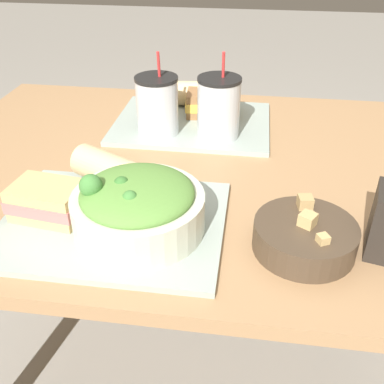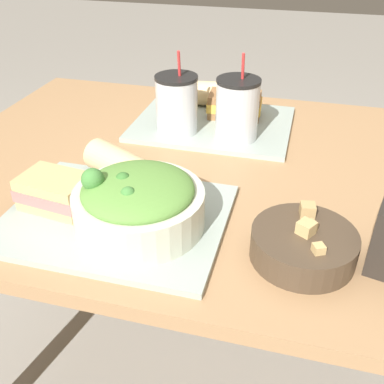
{
  "view_description": "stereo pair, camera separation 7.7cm",
  "coord_description": "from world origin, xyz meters",
  "px_view_note": "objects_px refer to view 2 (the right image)",
  "views": [
    {
      "loc": [
        0.11,
        -0.9,
        1.27
      ],
      "look_at": [
        0.02,
        -0.26,
        0.86
      ],
      "focal_mm": 42.0,
      "sensor_mm": 36.0,
      "label": 1
    },
    {
      "loc": [
        0.18,
        -0.88,
        1.27
      ],
      "look_at": [
        0.02,
        -0.26,
        0.86
      ],
      "focal_mm": 42.0,
      "sensor_mm": 36.0,
      "label": 2
    }
  ],
  "objects_px": {
    "soup_bowl": "(303,244)",
    "drink_cup_red": "(237,111)",
    "salad_bowl": "(138,202)",
    "baguette_near": "(122,166)",
    "sandwich_far": "(234,105)",
    "baguette_far": "(223,94)",
    "sandwich_near": "(56,192)",
    "drink_cup_dark": "(177,106)"
  },
  "relations": [
    {
      "from": "soup_bowl",
      "to": "drink_cup_red",
      "type": "xyz_separation_m",
      "value": [
        -0.19,
        0.4,
        0.05
      ]
    },
    {
      "from": "soup_bowl",
      "to": "salad_bowl",
      "type": "bearing_deg",
      "value": 179.76
    },
    {
      "from": "baguette_near",
      "to": "sandwich_far",
      "type": "relative_size",
      "value": 1.22
    },
    {
      "from": "soup_bowl",
      "to": "baguette_far",
      "type": "height_order",
      "value": "baguette_far"
    },
    {
      "from": "soup_bowl",
      "to": "sandwich_near",
      "type": "distance_m",
      "value": 0.46
    },
    {
      "from": "baguette_near",
      "to": "drink_cup_dark",
      "type": "distance_m",
      "value": 0.27
    },
    {
      "from": "soup_bowl",
      "to": "drink_cup_dark",
      "type": "height_order",
      "value": "drink_cup_dark"
    },
    {
      "from": "sandwich_near",
      "to": "baguette_far",
      "type": "relative_size",
      "value": 0.86
    },
    {
      "from": "soup_bowl",
      "to": "drink_cup_dark",
      "type": "bearing_deg",
      "value": 129.98
    },
    {
      "from": "baguette_far",
      "to": "drink_cup_red",
      "type": "xyz_separation_m",
      "value": [
        0.07,
        -0.2,
        0.04
      ]
    },
    {
      "from": "sandwich_far",
      "to": "baguette_far",
      "type": "distance_m",
      "value": 0.08
    },
    {
      "from": "salad_bowl",
      "to": "sandwich_near",
      "type": "height_order",
      "value": "salad_bowl"
    },
    {
      "from": "sandwich_far",
      "to": "soup_bowl",
      "type": "bearing_deg",
      "value": -72.39
    },
    {
      "from": "sandwich_far",
      "to": "drink_cup_red",
      "type": "height_order",
      "value": "drink_cup_red"
    },
    {
      "from": "salad_bowl",
      "to": "soup_bowl",
      "type": "bearing_deg",
      "value": -0.24
    },
    {
      "from": "sandwich_far",
      "to": "drink_cup_red",
      "type": "bearing_deg",
      "value": -81.3
    },
    {
      "from": "salad_bowl",
      "to": "drink_cup_dark",
      "type": "bearing_deg",
      "value": 96.88
    },
    {
      "from": "drink_cup_dark",
      "to": "soup_bowl",
      "type": "bearing_deg",
      "value": -50.02
    },
    {
      "from": "soup_bowl",
      "to": "baguette_near",
      "type": "xyz_separation_m",
      "value": [
        -0.38,
        0.14,
        0.02
      ]
    },
    {
      "from": "sandwich_near",
      "to": "baguette_far",
      "type": "distance_m",
      "value": 0.62
    },
    {
      "from": "drink_cup_dark",
      "to": "drink_cup_red",
      "type": "relative_size",
      "value": 0.97
    },
    {
      "from": "salad_bowl",
      "to": "baguette_far",
      "type": "xyz_separation_m",
      "value": [
        0.03,
        0.6,
        -0.02
      ]
    },
    {
      "from": "sandwich_near",
      "to": "sandwich_far",
      "type": "xyz_separation_m",
      "value": [
        0.25,
        0.52,
        0.0
      ]
    },
    {
      "from": "salad_bowl",
      "to": "baguette_near",
      "type": "bearing_deg",
      "value": 122.9
    },
    {
      "from": "salad_bowl",
      "to": "sandwich_far",
      "type": "height_order",
      "value": "salad_bowl"
    },
    {
      "from": "drink_cup_red",
      "to": "drink_cup_dark",
      "type": "bearing_deg",
      "value": 180.0
    },
    {
      "from": "soup_bowl",
      "to": "sandwich_near",
      "type": "xyz_separation_m",
      "value": [
        -0.46,
        0.02,
        0.02
      ]
    },
    {
      "from": "salad_bowl",
      "to": "baguette_far",
      "type": "relative_size",
      "value": 1.4
    },
    {
      "from": "baguette_near",
      "to": "drink_cup_red",
      "type": "distance_m",
      "value": 0.33
    },
    {
      "from": "sandwich_near",
      "to": "drink_cup_dark",
      "type": "distance_m",
      "value": 0.41
    },
    {
      "from": "drink_cup_red",
      "to": "salad_bowl",
      "type": "bearing_deg",
      "value": -104.45
    },
    {
      "from": "drink_cup_dark",
      "to": "salad_bowl",
      "type": "bearing_deg",
      "value": -83.12
    },
    {
      "from": "soup_bowl",
      "to": "sandwich_far",
      "type": "bearing_deg",
      "value": 112.04
    },
    {
      "from": "sandwich_near",
      "to": "baguette_near",
      "type": "height_order",
      "value": "baguette_near"
    },
    {
      "from": "sandwich_near",
      "to": "baguette_far",
      "type": "bearing_deg",
      "value": 78.12
    },
    {
      "from": "sandwich_far",
      "to": "drink_cup_dark",
      "type": "xyz_separation_m",
      "value": [
        -0.12,
        -0.13,
        0.04
      ]
    },
    {
      "from": "salad_bowl",
      "to": "sandwich_near",
      "type": "distance_m",
      "value": 0.18
    },
    {
      "from": "sandwich_near",
      "to": "sandwich_far",
      "type": "distance_m",
      "value": 0.57
    },
    {
      "from": "salad_bowl",
      "to": "drink_cup_red",
      "type": "bearing_deg",
      "value": 75.55
    },
    {
      "from": "salad_bowl",
      "to": "drink_cup_red",
      "type": "distance_m",
      "value": 0.42
    },
    {
      "from": "baguette_near",
      "to": "drink_cup_red",
      "type": "bearing_deg",
      "value": -8.04
    },
    {
      "from": "salad_bowl",
      "to": "sandwich_near",
      "type": "relative_size",
      "value": 1.64
    }
  ]
}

